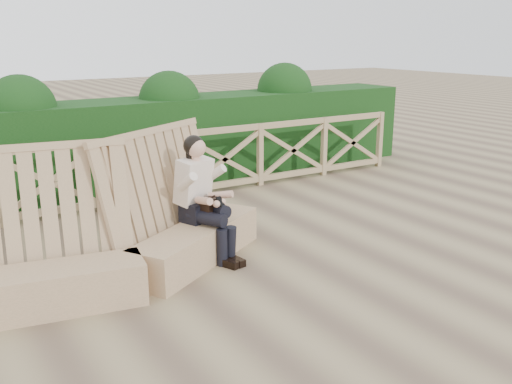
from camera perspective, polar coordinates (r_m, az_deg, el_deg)
ground at (r=6.25m, az=1.14°, el=-8.95°), size 60.00×60.00×0.00m
bench at (r=6.28m, az=-13.38°, el=-5.44°), size 3.87×1.68×1.56m
woman at (r=6.74m, az=-5.41°, el=-0.24°), size 0.58×0.96×1.46m
guardrail at (r=9.06m, az=-11.13°, el=2.22°), size 10.10×0.09×1.10m
hedge at (r=10.12m, az=-13.69°, el=4.59°), size 12.00×1.20×1.50m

